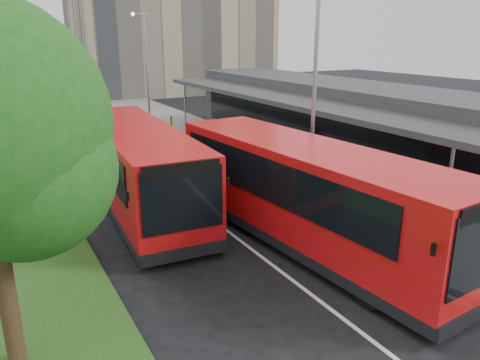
% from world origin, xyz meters
% --- Properties ---
extents(ground, '(120.00, 120.00, 0.00)m').
position_xyz_m(ground, '(0.00, 0.00, 0.00)').
color(ground, black).
rests_on(ground, ground).
extents(pavement, '(5.00, 80.00, 0.15)m').
position_xyz_m(pavement, '(6.00, 20.00, 0.07)').
color(pavement, slate).
rests_on(pavement, ground).
extents(lane_centre_line, '(0.12, 70.00, 0.01)m').
position_xyz_m(lane_centre_line, '(0.00, 15.00, 0.01)').
color(lane_centre_line, silver).
rests_on(lane_centre_line, ground).
extents(kerb_dashes, '(0.12, 56.00, 0.01)m').
position_xyz_m(kerb_dashes, '(3.30, 19.00, 0.01)').
color(kerb_dashes, silver).
rests_on(kerb_dashes, ground).
extents(office_block, '(22.00, 12.00, 18.00)m').
position_xyz_m(office_block, '(14.00, 42.00, 9.00)').
color(office_block, tan).
rests_on(office_block, ground).
extents(station_building, '(7.70, 26.00, 4.00)m').
position_xyz_m(station_building, '(10.86, 8.00, 2.04)').
color(station_building, '#2C2B2E').
rests_on(station_building, ground).
extents(lamp_post_near, '(1.44, 0.28, 8.00)m').
position_xyz_m(lamp_post_near, '(4.12, 2.00, 4.72)').
color(lamp_post_near, '#919399').
rests_on(lamp_post_near, pavement).
extents(lamp_post_far, '(1.44, 0.28, 8.00)m').
position_xyz_m(lamp_post_far, '(4.12, 22.00, 4.72)').
color(lamp_post_far, '#919399').
rests_on(lamp_post_far, pavement).
extents(bus_main, '(3.80, 11.76, 3.28)m').
position_xyz_m(bus_main, '(1.78, -1.01, 1.68)').
color(bus_main, red).
rests_on(bus_main, ground).
extents(bus_second, '(3.62, 11.49, 3.21)m').
position_xyz_m(bus_second, '(-1.92, 5.03, 1.65)').
color(bus_second, red).
rests_on(bus_second, ground).
extents(litter_bin, '(0.55, 0.55, 0.93)m').
position_xyz_m(litter_bin, '(5.52, 10.64, 0.61)').
color(litter_bin, '#3A2717').
rests_on(litter_bin, pavement).
extents(bollard, '(0.17, 0.17, 0.87)m').
position_xyz_m(bollard, '(4.87, 19.21, 0.59)').
color(bollard, yellow).
rests_on(bollard, pavement).
extents(car_near, '(1.50, 3.63, 1.23)m').
position_xyz_m(car_near, '(1.60, 37.59, 0.61)').
color(car_near, '#5B1C0D').
rests_on(car_near, ground).
extents(car_far, '(1.83, 3.77, 1.19)m').
position_xyz_m(car_far, '(-1.23, 42.65, 0.59)').
color(car_far, navy).
rests_on(car_far, ground).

